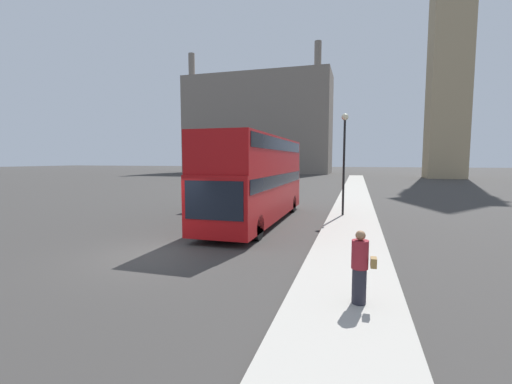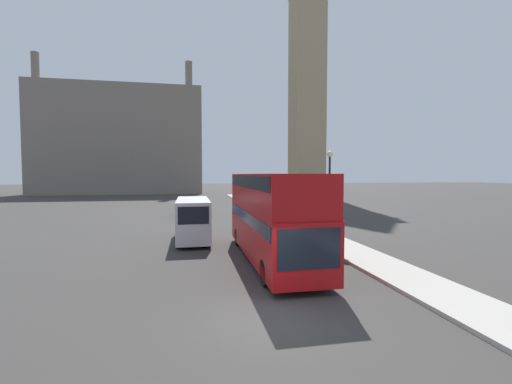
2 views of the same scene
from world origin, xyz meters
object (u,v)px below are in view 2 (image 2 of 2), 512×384
(street_lamp, at_px, (330,182))
(parked_sedan, at_px, (186,209))
(clock_tower, at_px, (307,41))
(red_double_decker_bus, at_px, (271,212))
(white_van, at_px, (193,219))

(street_lamp, height_order, parked_sedan, street_lamp)
(clock_tower, bearing_deg, red_double_decker_bus, -111.21)
(street_lamp, xyz_separation_m, parked_sedan, (-8.42, 16.74, -3.08))
(white_van, bearing_deg, red_double_decker_bus, -56.77)
(white_van, relative_size, parked_sedan, 1.40)
(white_van, bearing_deg, clock_tower, 62.35)
(red_double_decker_bus, xyz_separation_m, white_van, (-3.74, 5.70, -0.95))
(red_double_decker_bus, distance_m, street_lamp, 5.07)
(clock_tower, relative_size, white_van, 9.78)
(white_van, bearing_deg, street_lamp, -21.56)
(clock_tower, bearing_deg, white_van, -117.65)
(street_lamp, relative_size, parked_sedan, 1.25)
(street_lamp, bearing_deg, white_van, 158.44)
(clock_tower, bearing_deg, street_lamp, -107.82)
(clock_tower, distance_m, parked_sedan, 48.57)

